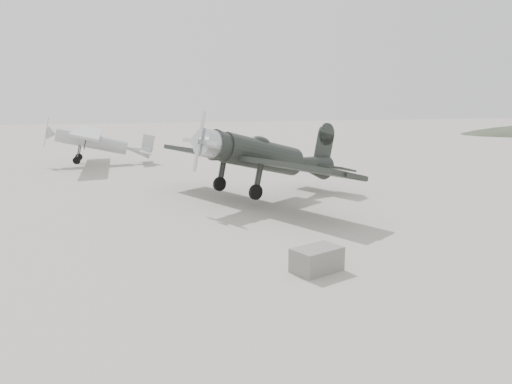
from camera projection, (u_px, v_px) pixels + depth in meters
ground at (297, 250)px, 16.34m from camera, size 160.00×160.00×0.00m
lowwing_monoplane at (267, 157)px, 24.08m from camera, size 9.34×11.83×3.94m
highwing_monoplane at (96, 139)px, 36.31m from camera, size 7.52×10.52×3.01m
equipment_block at (317, 260)px, 14.35m from camera, size 1.64×1.36×0.70m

